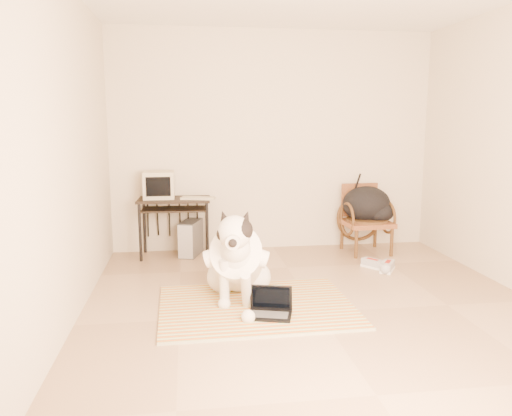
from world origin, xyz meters
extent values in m
plane|color=#A08262|center=(0.00, 0.00, 0.00)|extent=(4.50, 4.50, 0.00)
plane|color=beige|center=(0.00, 2.25, 1.35)|extent=(4.50, 0.00, 4.50)
plane|color=beige|center=(0.00, -2.25, 1.35)|extent=(4.50, 0.00, 4.50)
plane|color=beige|center=(-2.00, 0.00, 1.35)|extent=(0.00, 4.50, 4.50)
cube|color=orange|center=(-0.49, -0.33, 0.01)|extent=(1.67, 0.29, 0.02)
cube|color=#3D7732|center=(-0.50, -0.07, 0.01)|extent=(1.67, 0.29, 0.02)
cube|color=#70438F|center=(-0.50, 0.18, 0.01)|extent=(1.67, 0.29, 0.02)
cube|color=yellow|center=(-0.51, 0.44, 0.01)|extent=(1.67, 0.29, 0.02)
cube|color=#B4B28B|center=(-0.51, 0.69, 0.01)|extent=(1.67, 0.29, 0.02)
sphere|color=silver|center=(-0.76, 0.61, 0.16)|extent=(0.31, 0.31, 0.31)
sphere|color=silver|center=(-0.47, 0.56, 0.16)|extent=(0.31, 0.31, 0.31)
ellipsoid|color=silver|center=(-0.62, 0.57, 0.18)|extent=(0.38, 0.34, 0.31)
ellipsoid|color=silver|center=(-0.65, 0.39, 0.39)|extent=(0.50, 0.76, 0.67)
cylinder|color=white|center=(-0.65, 0.40, 0.39)|extent=(0.55, 0.67, 0.61)
sphere|color=silver|center=(-0.68, 0.20, 0.54)|extent=(0.26, 0.26, 0.26)
sphere|color=silver|center=(-0.70, 0.10, 0.70)|extent=(0.28, 0.28, 0.28)
ellipsoid|color=black|center=(-0.66, 0.09, 0.72)|extent=(0.22, 0.25, 0.21)
cylinder|color=silver|center=(-0.72, -0.02, 0.65)|extent=(0.14, 0.17, 0.12)
sphere|color=black|center=(-0.74, -0.10, 0.65)|extent=(0.07, 0.07, 0.07)
cone|color=black|center=(-0.78, 0.18, 0.81)|extent=(0.15, 0.16, 0.18)
cone|color=black|center=(-0.60, 0.14, 0.81)|extent=(0.14, 0.15, 0.18)
torus|color=silver|center=(-0.69, 0.18, 0.59)|extent=(0.27, 0.17, 0.23)
cylinder|color=silver|center=(-0.78, 0.20, 0.23)|extent=(0.10, 0.14, 0.43)
cylinder|color=silver|center=(-0.61, 0.05, 0.20)|extent=(0.15, 0.39, 0.43)
sphere|color=silver|center=(-0.79, 0.18, 0.05)|extent=(0.11, 0.11, 0.11)
sphere|color=silver|center=(-0.62, -0.15, 0.06)|extent=(0.11, 0.11, 0.11)
cone|color=black|center=(-0.59, 0.84, 0.05)|extent=(0.14, 0.43, 0.11)
cube|color=black|center=(-0.43, -0.08, 0.03)|extent=(0.41, 0.34, 0.02)
cube|color=#454547|center=(-0.44, -0.09, 0.04)|extent=(0.33, 0.22, 0.00)
cube|color=black|center=(-0.41, 0.01, 0.15)|extent=(0.36, 0.18, 0.23)
cube|color=black|center=(-0.41, 0.00, 0.15)|extent=(0.32, 0.15, 0.20)
cube|color=black|center=(-1.23, 1.99, 0.69)|extent=(0.86, 0.51, 0.03)
cube|color=black|center=(-1.23, 1.94, 0.58)|extent=(0.76, 0.41, 0.02)
cylinder|color=black|center=(-1.63, 1.81, 0.34)|extent=(0.03, 0.03, 0.67)
cylinder|color=black|center=(-1.61, 2.20, 0.34)|extent=(0.03, 0.03, 0.67)
cylinder|color=black|center=(-0.86, 1.77, 0.34)|extent=(0.03, 0.03, 0.67)
cylinder|color=black|center=(-0.84, 2.16, 0.34)|extent=(0.03, 0.03, 0.67)
cube|color=#B6AC8F|center=(-1.41, 2.04, 0.86)|extent=(0.36, 0.34, 0.32)
cube|color=black|center=(-1.41, 1.87, 0.86)|extent=(0.28, 0.02, 0.22)
cube|color=#B6AC8F|center=(-0.95, 1.88, 0.71)|extent=(0.42, 0.25, 0.03)
cube|color=#454547|center=(-1.05, 2.02, 0.21)|extent=(0.31, 0.47, 0.42)
cube|color=#B3B3B8|center=(-1.11, 1.81, 0.21)|extent=(0.17, 0.07, 0.40)
cube|color=brown|center=(1.09, 1.83, 0.37)|extent=(0.58, 0.56, 0.06)
cylinder|color=#341F0E|center=(1.09, 1.83, 0.41)|extent=(0.51, 0.51, 0.04)
cube|color=brown|center=(1.08, 2.07, 0.62)|extent=(0.47, 0.07, 0.42)
cylinder|color=#341F0E|center=(0.88, 1.58, 0.17)|extent=(0.04, 0.04, 0.34)
cylinder|color=#341F0E|center=(0.85, 2.04, 0.17)|extent=(0.04, 0.04, 0.34)
cylinder|color=#341F0E|center=(1.33, 1.61, 0.17)|extent=(0.04, 0.04, 0.34)
cylinder|color=#341F0E|center=(1.30, 2.07, 0.17)|extent=(0.04, 0.04, 0.34)
ellipsoid|color=black|center=(1.10, 1.89, 0.60)|extent=(0.59, 0.49, 0.44)
ellipsoid|color=black|center=(1.23, 1.80, 0.51)|extent=(0.37, 0.30, 0.25)
cube|color=white|center=(0.95, 1.18, 0.01)|extent=(0.25, 0.29, 0.03)
cube|color=gray|center=(0.95, 1.18, 0.05)|extent=(0.24, 0.28, 0.09)
cube|color=maroon|center=(0.95, 1.18, 0.09)|extent=(0.12, 0.14, 0.02)
cube|color=white|center=(1.05, 1.05, 0.01)|extent=(0.25, 0.30, 0.03)
cube|color=gray|center=(1.05, 1.05, 0.05)|extent=(0.24, 0.29, 0.09)
cube|color=maroon|center=(1.05, 1.05, 0.09)|extent=(0.12, 0.15, 0.02)
camera|label=1|loc=(-1.09, -3.91, 1.60)|focal=35.00mm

